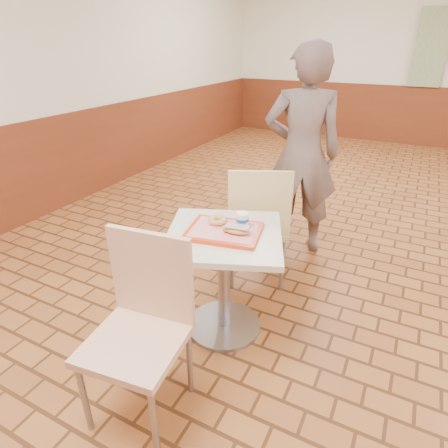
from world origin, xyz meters
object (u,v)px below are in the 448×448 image
at_px(ring_donut, 217,220).
at_px(customer, 301,155).
at_px(main_table, 224,266).
at_px(chair_main_front, 142,320).
at_px(paper_cup, 242,220).
at_px(long_john_donut, 236,230).
at_px(chair_main_back, 258,220).
at_px(serving_tray, 224,231).

bearing_deg(ring_donut, customer, 82.92).
distance_m(main_table, chair_main_front, 0.67).
bearing_deg(customer, paper_cup, 69.10).
bearing_deg(ring_donut, long_john_donut, -24.50).
relative_size(chair_main_front, ring_donut, 8.27).
relative_size(chair_main_back, customer, 0.55).
distance_m(customer, ring_donut, 1.22).
bearing_deg(chair_main_front, long_john_donut, 66.72).
bearing_deg(long_john_donut, serving_tray, 169.24).
xyz_separation_m(chair_main_front, ring_donut, (0.03, 0.72, 0.22)).
bearing_deg(chair_main_back, chair_main_front, 61.78).
bearing_deg(chair_main_back, ring_donut, 60.02).
distance_m(chair_main_back, serving_tray, 0.63).
xyz_separation_m(customer, long_john_donut, (0.01, -1.28, -0.11)).
distance_m(serving_tray, paper_cup, 0.13).
relative_size(serving_tray, long_john_donut, 2.53).
relative_size(chair_main_front, chair_main_back, 0.99).
bearing_deg(paper_cup, serving_tray, -139.15).
bearing_deg(paper_cup, main_table, -139.15).
bearing_deg(main_table, chair_main_front, -98.63).
relative_size(chair_main_back, long_john_donut, 5.71).
distance_m(customer, long_john_donut, 1.28).
xyz_separation_m(main_table, long_john_donut, (0.09, -0.02, 0.28)).
height_order(chair_main_front, paper_cup, chair_main_front).
xyz_separation_m(ring_donut, long_john_donut, (0.16, -0.07, 0.00)).
relative_size(chair_main_front, customer, 0.54).
bearing_deg(customer, long_john_donut, 69.19).
distance_m(chair_main_front, paper_cup, 0.80).
distance_m(ring_donut, long_john_donut, 0.18).
xyz_separation_m(main_table, paper_cup, (0.08, 0.07, 0.30)).
height_order(serving_tray, long_john_donut, long_john_donut).
bearing_deg(long_john_donut, ring_donut, 155.50).
xyz_separation_m(main_table, serving_tray, (-0.00, 0.00, 0.24)).
relative_size(serving_tray, paper_cup, 4.51).
relative_size(customer, long_john_donut, 10.46).
bearing_deg(chair_main_back, main_table, 67.54).
relative_size(main_table, serving_tray, 1.68).
xyz_separation_m(customer, ring_donut, (-0.15, -1.20, -0.12)).
bearing_deg(main_table, customer, 86.54).
xyz_separation_m(chair_main_back, serving_tray, (0.02, -0.60, 0.19)).
xyz_separation_m(chair_main_front, paper_cup, (0.18, 0.73, 0.25)).
bearing_deg(paper_cup, long_john_donut, -88.37).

